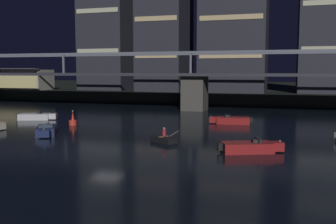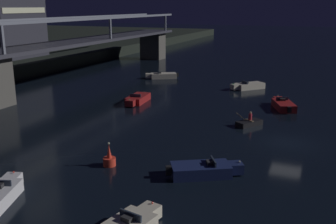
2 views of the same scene
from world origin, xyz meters
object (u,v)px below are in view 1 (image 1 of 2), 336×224
speedboat_near_left (36,117)px  speedboat_mid_left (250,147)px  dinghy_with_paddler (164,139)px  speedboat_near_right (231,120)px  speedboat_mid_center (46,130)px  river_bridge (195,82)px  tower_west_tall (165,4)px  tower_central (235,2)px  waterfront_pavilion (23,80)px  channel_buoy (73,121)px

speedboat_near_left → speedboat_mid_left: 31.33m
dinghy_with_paddler → speedboat_near_right: bearing=73.2°
speedboat_mid_center → river_bridge: bearing=72.5°
tower_west_tall → dinghy_with_paddler: bearing=-72.9°
speedboat_mid_center → dinghy_with_paddler: dinghy_with_paddler is taller
tower_central → dinghy_with_paddler: size_ratio=12.78×
tower_west_tall → waterfront_pavilion: bearing=-170.3°
speedboat_mid_center → speedboat_mid_left: bearing=-7.8°
tower_central → speedboat_mid_left: (7.45, -47.82, -19.34)m
waterfront_pavilion → speedboat_mid_left: waterfront_pavilion is taller
waterfront_pavilion → speedboat_near_right: (49.81, -26.60, -4.02)m
speedboat_near_left → channel_buoy: channel_buoy is taller
speedboat_mid_center → tower_west_tall: bearing=92.0°
speedboat_near_left → speedboat_mid_center: 12.87m
river_bridge → dinghy_with_paddler: bearing=-82.6°
waterfront_pavilion → speedboat_near_left: size_ratio=2.42×
tower_central → channel_buoy: 45.07m
speedboat_near_left → dinghy_with_paddler: bearing=-26.7°
speedboat_near_left → dinghy_with_paddler: dinghy_with_paddler is taller
channel_buoy → waterfront_pavilion: bearing=133.9°
tower_central → channel_buoy: tower_central is taller
speedboat_near_left → speedboat_mid_center: same height
tower_central → waterfront_pavilion: tower_central is taller
channel_buoy → dinghy_with_paddler: channel_buoy is taller
tower_west_tall → speedboat_near_left: (-6.66, -35.47, -19.77)m
waterfront_pavilion → speedboat_mid_center: 52.01m
river_bridge → channel_buoy: (-9.80, -21.37, -4.05)m
speedboat_near_left → river_bridge: bearing=46.8°
speedboat_near_right → speedboat_mid_left: size_ratio=1.03×
speedboat_near_right → speedboat_mid_left: 16.59m
tower_central → waterfront_pavilion: size_ratio=2.86×
channel_buoy → dinghy_with_paddler: size_ratio=0.64×
tower_central → speedboat_near_left: 45.34m
dinghy_with_paddler → tower_central: bearing=89.5°
speedboat_mid_left → speedboat_near_left: bearing=156.1°
river_bridge → channel_buoy: size_ratio=54.09×
river_bridge → waterfront_pavilion: bearing=164.1°
tower_west_tall → speedboat_near_right: (18.37, -31.98, -19.77)m
river_bridge → speedboat_mid_left: size_ratio=18.76×
speedboat_near_right → speedboat_mid_left: same height
tower_west_tall → channel_buoy: bearing=-89.1°
river_bridge → speedboat_near_left: 25.30m
dinghy_with_paddler → waterfront_pavilion: bearing=138.3°
waterfront_pavilion → tower_central: bearing=6.2°
tower_central → waterfront_pavilion: bearing=-173.8°
tower_west_tall → channel_buoy: (0.64, -38.66, -19.71)m
tower_west_tall → waterfront_pavilion: (-31.44, -5.37, -15.75)m
speedboat_near_left → speedboat_mid_center: bearing=-50.3°
river_bridge → speedboat_near_right: (7.93, -14.69, -4.11)m
speedboat_near_right → dinghy_with_paddler: (-4.22, -13.97, -0.14)m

